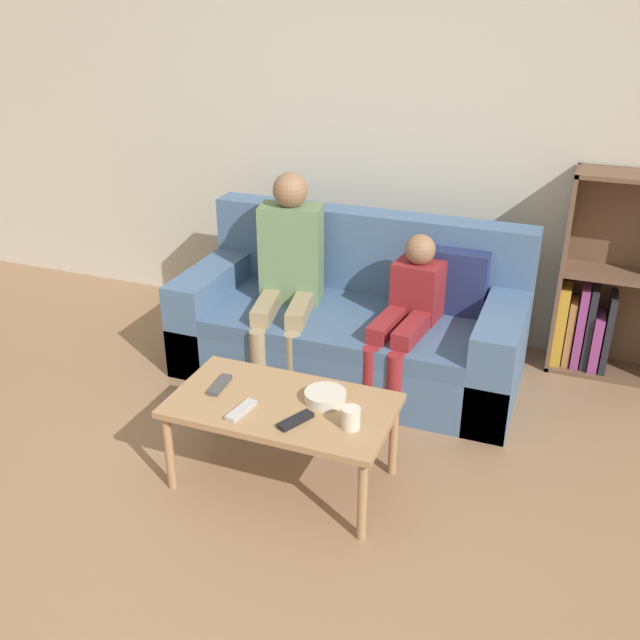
{
  "coord_description": "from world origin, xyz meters",
  "views": [
    {
      "loc": [
        1.26,
        -1.74,
        2.09
      ],
      "look_at": [
        0.13,
        1.2,
        0.58
      ],
      "focal_mm": 40.0,
      "sensor_mm": 36.0,
      "label": 1
    }
  ],
  "objects_px": {
    "cup_near": "(351,418)",
    "tv_remote_1": "(296,420)",
    "snack_bowl": "(325,396)",
    "tv_remote_2": "(220,385)",
    "coffee_table": "(282,411)",
    "person_child": "(408,310)",
    "bookshelf": "(611,293)",
    "couch": "(353,325)",
    "person_adult": "(289,264)",
    "tv_remote_0": "(241,410)"
  },
  "relations": [
    {
      "from": "snack_bowl",
      "to": "coffee_table",
      "type": "bearing_deg",
      "value": -153.87
    },
    {
      "from": "tv_remote_1",
      "to": "snack_bowl",
      "type": "bearing_deg",
      "value": 100.59
    },
    {
      "from": "person_adult",
      "to": "person_child",
      "type": "height_order",
      "value": "person_adult"
    },
    {
      "from": "tv_remote_0",
      "to": "tv_remote_2",
      "type": "distance_m",
      "value": 0.24
    },
    {
      "from": "person_child",
      "to": "snack_bowl",
      "type": "bearing_deg",
      "value": -92.22
    },
    {
      "from": "coffee_table",
      "to": "tv_remote_1",
      "type": "distance_m",
      "value": 0.18
    },
    {
      "from": "person_child",
      "to": "tv_remote_0",
      "type": "xyz_separation_m",
      "value": [
        -0.44,
        -1.11,
        -0.07
      ]
    },
    {
      "from": "snack_bowl",
      "to": "tv_remote_0",
      "type": "bearing_deg",
      "value": -144.07
    },
    {
      "from": "person_adult",
      "to": "snack_bowl",
      "type": "relative_size",
      "value": 6.2
    },
    {
      "from": "person_adult",
      "to": "cup_near",
      "type": "distance_m",
      "value": 1.33
    },
    {
      "from": "couch",
      "to": "tv_remote_0",
      "type": "distance_m",
      "value": 1.25
    },
    {
      "from": "person_adult",
      "to": "tv_remote_2",
      "type": "xyz_separation_m",
      "value": [
        0.09,
        -1.0,
        -0.21
      ]
    },
    {
      "from": "cup_near",
      "to": "bookshelf",
      "type": "bearing_deg",
      "value": 60.28
    },
    {
      "from": "coffee_table",
      "to": "snack_bowl",
      "type": "bearing_deg",
      "value": 26.13
    },
    {
      "from": "cup_near",
      "to": "snack_bowl",
      "type": "distance_m",
      "value": 0.23
    },
    {
      "from": "person_adult",
      "to": "tv_remote_2",
      "type": "relative_size",
      "value": 6.61
    },
    {
      "from": "bookshelf",
      "to": "tv_remote_2",
      "type": "relative_size",
      "value": 6.79
    },
    {
      "from": "person_child",
      "to": "cup_near",
      "type": "distance_m",
      "value": 1.04
    },
    {
      "from": "tv_remote_0",
      "to": "tv_remote_1",
      "type": "height_order",
      "value": "same"
    },
    {
      "from": "couch",
      "to": "person_adult",
      "type": "bearing_deg",
      "value": -166.39
    },
    {
      "from": "person_child",
      "to": "tv_remote_2",
      "type": "relative_size",
      "value": 5.07
    },
    {
      "from": "coffee_table",
      "to": "snack_bowl",
      "type": "xyz_separation_m",
      "value": [
        0.17,
        0.08,
        0.07
      ]
    },
    {
      "from": "cup_near",
      "to": "tv_remote_1",
      "type": "relative_size",
      "value": 0.54
    },
    {
      "from": "tv_remote_0",
      "to": "snack_bowl",
      "type": "distance_m",
      "value": 0.37
    },
    {
      "from": "bookshelf",
      "to": "tv_remote_1",
      "type": "distance_m",
      "value": 2.13
    },
    {
      "from": "couch",
      "to": "tv_remote_1",
      "type": "bearing_deg",
      "value": -82.71
    },
    {
      "from": "person_adult",
      "to": "tv_remote_1",
      "type": "bearing_deg",
      "value": -76.92
    },
    {
      "from": "coffee_table",
      "to": "tv_remote_1",
      "type": "height_order",
      "value": "tv_remote_1"
    },
    {
      "from": "coffee_table",
      "to": "cup_near",
      "type": "distance_m",
      "value": 0.36
    },
    {
      "from": "tv_remote_2",
      "to": "bookshelf",
      "type": "bearing_deg",
      "value": 40.8
    },
    {
      "from": "tv_remote_2",
      "to": "tv_remote_1",
      "type": "bearing_deg",
      "value": -22.03
    },
    {
      "from": "couch",
      "to": "person_adult",
      "type": "relative_size",
      "value": 1.68
    },
    {
      "from": "bookshelf",
      "to": "snack_bowl",
      "type": "relative_size",
      "value": 6.37
    },
    {
      "from": "tv_remote_2",
      "to": "snack_bowl",
      "type": "relative_size",
      "value": 0.94
    },
    {
      "from": "bookshelf",
      "to": "coffee_table",
      "type": "xyz_separation_m",
      "value": [
        -1.32,
        -1.64,
        -0.11
      ]
    },
    {
      "from": "couch",
      "to": "tv_remote_2",
      "type": "distance_m",
      "value": 1.13
    },
    {
      "from": "tv_remote_1",
      "to": "snack_bowl",
      "type": "relative_size",
      "value": 0.94
    },
    {
      "from": "tv_remote_0",
      "to": "couch",
      "type": "bearing_deg",
      "value": 94.68
    },
    {
      "from": "couch",
      "to": "tv_remote_0",
      "type": "xyz_separation_m",
      "value": [
        -0.09,
        -1.24,
        0.14
      ]
    },
    {
      "from": "bookshelf",
      "to": "cup_near",
      "type": "distance_m",
      "value": 1.97
    },
    {
      "from": "cup_near",
      "to": "tv_remote_0",
      "type": "relative_size",
      "value": 0.53
    },
    {
      "from": "person_adult",
      "to": "tv_remote_1",
      "type": "height_order",
      "value": "person_adult"
    },
    {
      "from": "coffee_table",
      "to": "person_child",
      "type": "xyz_separation_m",
      "value": [
        0.31,
        0.97,
        0.12
      ]
    },
    {
      "from": "coffee_table",
      "to": "person_child",
      "type": "bearing_deg",
      "value": 72.43
    },
    {
      "from": "couch",
      "to": "tv_remote_2",
      "type": "relative_size",
      "value": 11.11
    },
    {
      "from": "couch",
      "to": "coffee_table",
      "type": "relative_size",
      "value": 1.96
    },
    {
      "from": "coffee_table",
      "to": "cup_near",
      "type": "xyz_separation_m",
      "value": [
        0.34,
        -0.07,
        0.09
      ]
    },
    {
      "from": "person_adult",
      "to": "snack_bowl",
      "type": "xyz_separation_m",
      "value": [
        0.57,
        -0.93,
        -0.2
      ]
    },
    {
      "from": "coffee_table",
      "to": "tv_remote_2",
      "type": "xyz_separation_m",
      "value": [
        -0.32,
        0.02,
        0.05
      ]
    },
    {
      "from": "bookshelf",
      "to": "tv_remote_2",
      "type": "height_order",
      "value": "bookshelf"
    }
  ]
}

